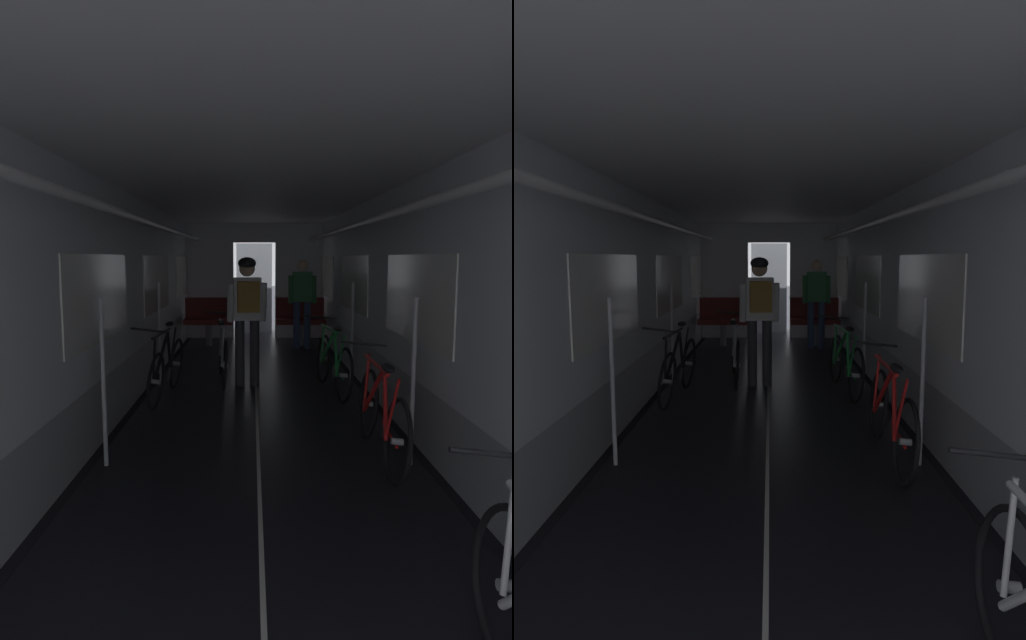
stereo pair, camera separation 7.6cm
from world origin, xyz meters
The scene contains 9 objects.
train_car_shell centered at (0.00, 3.60, 1.70)m, with size 3.14×12.34×2.57m.
bench_seat_far_left centered at (-0.90, 8.07, 0.57)m, with size 0.98×0.51×0.95m.
bench_seat_far_right centered at (0.90, 8.07, 0.57)m, with size 0.98×0.51×0.95m.
bicycle_green centered at (0.98, 4.46, 0.38)m, with size 0.46×1.69×0.95m.
bicycle_black centered at (-1.10, 4.16, 0.38)m, with size 0.44×1.69×0.95m.
bicycle_red centered at (1.05, 2.23, 0.38)m, with size 0.44×1.69×0.95m.
person_cyclist_aisle centered at (-0.12, 4.77, 1.07)m, with size 0.55×0.42×1.73m.
bicycle_silver_in_aisle centered at (-0.46, 5.03, 0.38)m, with size 0.44×1.69×0.94m.
person_standing_near_bench centered at (0.90, 7.70, 0.98)m, with size 0.53×0.23×1.69m.
Camera 2 is at (0.02, -2.02, 1.71)m, focal length 28.91 mm.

